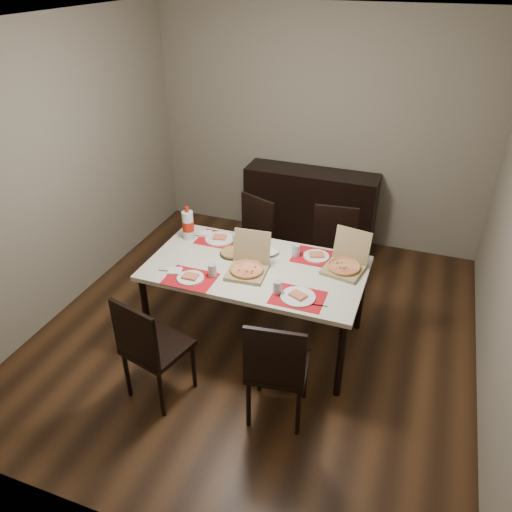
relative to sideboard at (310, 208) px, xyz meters
The scene contains 18 objects.
ground 1.84m from the sideboard, 90.00° to the right, with size 3.80×4.00×0.02m, color #3D2412.
room_walls 1.86m from the sideboard, 90.00° to the right, with size 3.84×4.02×2.62m.
sideboard is the anchor object (origin of this frame).
dining_table 1.88m from the sideboard, 89.56° to the right, with size 1.80×1.00×0.75m.
chair_near_left 2.85m from the sideboard, 99.50° to the right, with size 0.51×0.51×0.93m.
chair_near_right 2.74m from the sideboard, 80.03° to the right, with size 0.47×0.47×0.93m.
chair_far_left 1.10m from the sideboard, 108.69° to the right, with size 0.55×0.55×0.93m.
chair_far_right 1.10m from the sideboard, 63.77° to the right, with size 0.46×0.46×0.93m.
setting_near_left 2.25m from the sideboard, 100.18° to the right, with size 0.51×0.30×0.11m.
setting_near_right 2.24m from the sideboard, 78.94° to the right, with size 0.44×0.30×0.11m.
setting_far_left 1.64m from the sideboard, 105.34° to the right, with size 0.48×0.30×0.11m.
setting_far_right 1.64m from the sideboard, 75.60° to the right, with size 0.50×0.30×0.11m.
napkin_loose 1.89m from the sideboard, 89.91° to the right, with size 0.12×0.11×0.02m, color white.
pizza_box_center 2.00m from the sideboard, 90.54° to the right, with size 0.34×0.37×0.31m.
pizza_box_right 1.84m from the sideboard, 66.48° to the right, with size 0.36×0.39×0.31m.
faina_plate 1.80m from the sideboard, 98.00° to the right, with size 0.22×0.22×0.03m.
dip_bowl 1.67m from the sideboard, 87.69° to the right, with size 0.13×0.13×0.03m, color white.
soda_bottle 1.83m from the sideboard, 114.23° to the right, with size 0.11×0.11×0.32m.
Camera 1 is at (1.23, -3.39, 2.97)m, focal length 35.00 mm.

